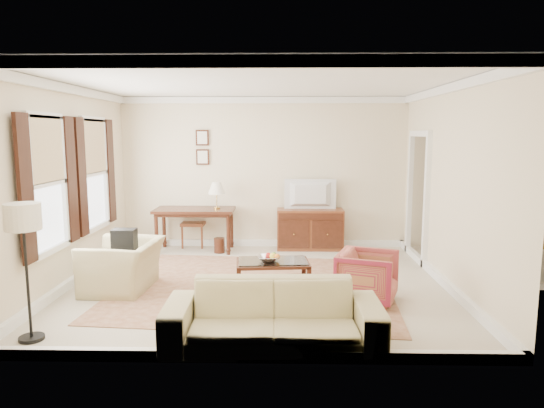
{
  "coord_description": "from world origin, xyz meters",
  "views": [
    {
      "loc": [
        0.35,
        -6.9,
        2.19
      ],
      "look_at": [
        0.2,
        0.3,
        1.15
      ],
      "focal_mm": 32.0,
      "sensor_mm": 36.0,
      "label": 1
    }
  ],
  "objects_px": {
    "sideboard": "(310,229)",
    "coffee_table": "(273,267)",
    "writing_desk": "(195,214)",
    "sofa": "(273,305)",
    "club_armchair": "(122,257)",
    "tv": "(311,185)",
    "striped_armchair": "(368,274)"
  },
  "relations": [
    {
      "from": "sideboard",
      "to": "coffee_table",
      "type": "bearing_deg",
      "value": -104.98
    },
    {
      "from": "writing_desk",
      "to": "sofa",
      "type": "height_order",
      "value": "sofa"
    },
    {
      "from": "writing_desk",
      "to": "coffee_table",
      "type": "bearing_deg",
      "value": -56.68
    },
    {
      "from": "sideboard",
      "to": "club_armchair",
      "type": "bearing_deg",
      "value": -137.8
    },
    {
      "from": "sideboard",
      "to": "tv",
      "type": "bearing_deg",
      "value": -90.0
    },
    {
      "from": "sideboard",
      "to": "coffee_table",
      "type": "relative_size",
      "value": 1.18
    },
    {
      "from": "striped_armchair",
      "to": "sofa",
      "type": "bearing_deg",
      "value": 158.06
    },
    {
      "from": "club_armchair",
      "to": "writing_desk",
      "type": "bearing_deg",
      "value": 169.31
    },
    {
      "from": "tv",
      "to": "coffee_table",
      "type": "xyz_separation_m",
      "value": [
        -0.67,
        -2.47,
        -0.91
      ]
    },
    {
      "from": "tv",
      "to": "club_armchair",
      "type": "distance_m",
      "value": 3.83
    },
    {
      "from": "tv",
      "to": "sideboard",
      "type": "bearing_deg",
      "value": -90.0
    },
    {
      "from": "coffee_table",
      "to": "tv",
      "type": "bearing_deg",
      "value": 74.9
    },
    {
      "from": "club_armchair",
      "to": "sofa",
      "type": "relative_size",
      "value": 0.48
    },
    {
      "from": "writing_desk",
      "to": "sideboard",
      "type": "xyz_separation_m",
      "value": [
        2.18,
        0.2,
        -0.31
      ]
    },
    {
      "from": "coffee_table",
      "to": "writing_desk",
      "type": "bearing_deg",
      "value": 123.32
    },
    {
      "from": "coffee_table",
      "to": "sofa",
      "type": "xyz_separation_m",
      "value": [
        0.04,
        -1.82,
        0.11
      ]
    },
    {
      "from": "writing_desk",
      "to": "coffee_table",
      "type": "distance_m",
      "value": 2.77
    },
    {
      "from": "sofa",
      "to": "club_armchair",
      "type": "bearing_deg",
      "value": 139.38
    },
    {
      "from": "sideboard",
      "to": "club_armchair",
      "type": "distance_m",
      "value": 3.76
    },
    {
      "from": "striped_armchair",
      "to": "sofa",
      "type": "height_order",
      "value": "sofa"
    },
    {
      "from": "striped_armchair",
      "to": "club_armchair",
      "type": "distance_m",
      "value": 3.4
    },
    {
      "from": "tv",
      "to": "sofa",
      "type": "relative_size",
      "value": 0.42
    },
    {
      "from": "striped_armchair",
      "to": "tv",
      "type": "bearing_deg",
      "value": 31.28
    },
    {
      "from": "club_armchair",
      "to": "tv",
      "type": "bearing_deg",
      "value": 135.98
    },
    {
      "from": "sofa",
      "to": "tv",
      "type": "bearing_deg",
      "value": 80.6
    },
    {
      "from": "coffee_table",
      "to": "sideboard",
      "type": "bearing_deg",
      "value": 75.02
    },
    {
      "from": "tv",
      "to": "club_armchair",
      "type": "bearing_deg",
      "value": 41.98
    },
    {
      "from": "coffee_table",
      "to": "club_armchair",
      "type": "height_order",
      "value": "club_armchair"
    },
    {
      "from": "sideboard",
      "to": "sofa",
      "type": "bearing_deg",
      "value": -98.28
    },
    {
      "from": "sideboard",
      "to": "club_armchair",
      "type": "relative_size",
      "value": 1.17
    },
    {
      "from": "striped_armchair",
      "to": "writing_desk",
      "type": "bearing_deg",
      "value": 65.01
    },
    {
      "from": "writing_desk",
      "to": "striped_armchair",
      "type": "xyz_separation_m",
      "value": [
        2.76,
        -2.76,
        -0.32
      ]
    }
  ]
}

